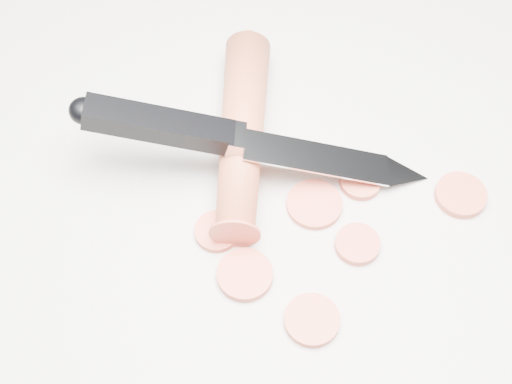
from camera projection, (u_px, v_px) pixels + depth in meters
ground at (278, 183)px, 0.54m from camera, size 2.40×2.40×0.00m
carrot at (242, 132)px, 0.54m from camera, size 0.13×0.16×0.03m
carrot_slice_0 at (312, 320)px, 0.47m from camera, size 0.04×0.04×0.01m
carrot_slice_1 at (245, 275)px, 0.49m from camera, size 0.04×0.04×0.01m
carrot_slice_2 at (314, 204)px, 0.52m from camera, size 0.04×0.04×0.01m
carrot_slice_3 at (360, 182)px, 0.53m from camera, size 0.03×0.03×0.01m
carrot_slice_4 at (461, 195)px, 0.53m from camera, size 0.04×0.04×0.01m
carrot_slice_5 at (217, 231)px, 0.51m from camera, size 0.03×0.03×0.01m
carrot_slice_6 at (357, 244)px, 0.50m from camera, size 0.03×0.03×0.01m
kitchen_knife at (257, 140)px, 0.51m from camera, size 0.23×0.18×0.07m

